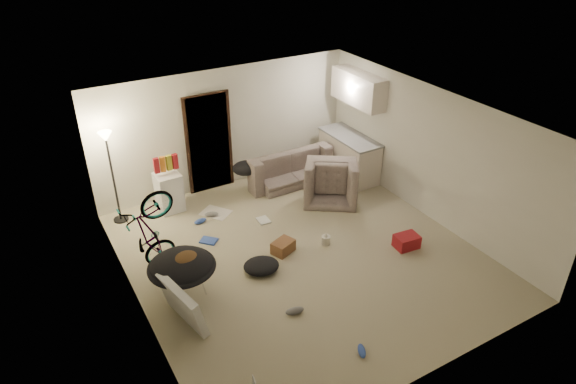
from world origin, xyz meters
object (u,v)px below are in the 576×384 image
bicycle (153,250)px  drink_case_b (407,241)px  sofa (286,169)px  juicer (326,239)px  armchair (330,181)px  tv_box (182,304)px  saucer_chair (182,272)px  floor_lamp (109,158)px  kitchen_counter (349,156)px  mini_fridge (169,192)px  drink_case_a (283,247)px

bicycle → drink_case_b: bicycle is taller
sofa → juicer: (-0.58, -2.40, -0.18)m
armchair → tv_box: 4.34m
saucer_chair → armchair: bearing=21.1°
sofa → armchair: size_ratio=1.82×
armchair → juicer: bearing=87.7°
saucer_chair → drink_case_b: saucer_chair is taller
armchair → floor_lamp: bearing=17.3°
kitchen_counter → saucer_chair: kitchen_counter is taller
floor_lamp → tv_box: size_ratio=1.86×
floor_lamp → bicycle: (0.10, -1.82, -0.90)m
mini_fridge → armchair: bearing=-22.5°
floor_lamp → armchair: size_ratio=1.75×
armchair → drink_case_a: (-1.80, -1.22, -0.23)m
bicycle → drink_case_b: (4.00, -1.56, -0.29)m
floor_lamp → armchair: bearing=-17.0°
bicycle → mini_fridge: (0.86, 1.72, -0.02)m
juicer → saucer_chair: bearing=-179.6°
bicycle → juicer: bearing=-109.7°
juicer → drink_case_a: bearing=167.6°
kitchen_counter → mini_fridge: bearing=171.9°
juicer → kitchen_counter: bearing=45.9°
saucer_chair → mini_fridge: bearing=75.7°
floor_lamp → drink_case_a: 3.47m
tv_box → drink_case_a: tv_box is taller
floor_lamp → mini_fridge: size_ratio=2.35×
kitchen_counter → floor_lamp: bearing=172.3°
sofa → drink_case_a: size_ratio=4.95×
saucer_chair → juicer: (2.62, 0.02, -0.34)m
armchair → juicer: size_ratio=4.52×
kitchen_counter → drink_case_b: size_ratio=3.68×
saucer_chair → kitchen_counter: bearing=23.6°
juicer → mini_fridge: bearing=128.3°
drink_case_b → floor_lamp: bearing=146.5°
drink_case_a → drink_case_b: (1.94, -0.95, 0.01)m
kitchen_counter → armchair: bearing=-146.8°
tv_box → sofa: bearing=29.7°
mini_fridge → drink_case_a: size_ratio=2.03×
saucer_chair → drink_case_a: 1.89m
kitchen_counter → tv_box: 5.36m
kitchen_counter → bicycle: bearing=-166.1°
floor_lamp → saucer_chair: (0.31, -2.62, -0.87)m
armchair → bicycle: bicycle is taller
sofa → armchair: bearing=114.2°
floor_lamp → kitchen_counter: 4.95m
floor_lamp → drink_case_b: size_ratio=4.44×
tv_box → saucer_chair: bearing=57.7°
drink_case_a → juicer: (0.77, -0.17, -0.01)m
armchair → bicycle: bearing=43.3°
kitchen_counter → juicer: bearing=-134.1°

